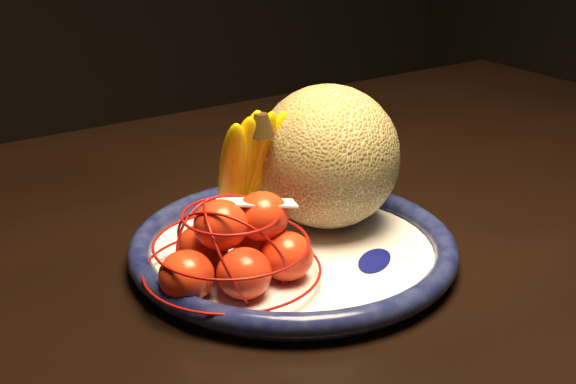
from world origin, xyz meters
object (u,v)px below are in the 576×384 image
mandarin_bag (236,249)px  banana_bunch (245,166)px  fruit_bowl (293,248)px  dining_table (305,281)px  cantaloupe (328,157)px

mandarin_bag → banana_bunch: bearing=57.8°
banana_bunch → fruit_bowl: bearing=-78.3°
dining_table → fruit_bowl: bearing=-131.6°
cantaloupe → mandarin_bag: (-0.14, -0.07, -0.04)m
cantaloupe → banana_bunch: (-0.09, 0.02, -0.00)m
mandarin_bag → fruit_bowl: bearing=20.6°
banana_bunch → mandarin_bag: 0.11m
fruit_bowl → mandarin_bag: size_ratio=1.63×
dining_table → banana_bunch: (-0.09, -0.03, 0.17)m
banana_bunch → mandarin_bag: banana_bunch is taller
fruit_bowl → cantaloupe: bearing=30.0°
dining_table → banana_bunch: size_ratio=10.64×
fruit_bowl → banana_bunch: (-0.02, 0.06, 0.07)m
dining_table → cantaloupe: (-0.00, -0.05, 0.17)m
fruit_bowl → mandarin_bag: 0.09m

